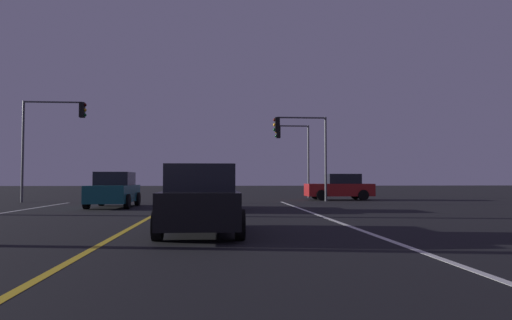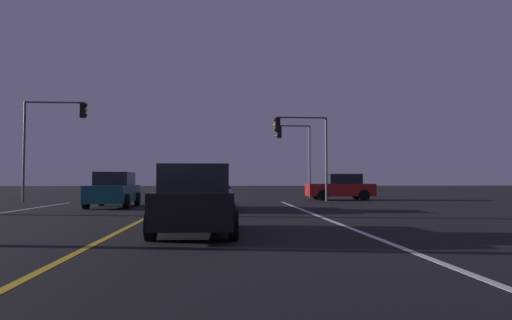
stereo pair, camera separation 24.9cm
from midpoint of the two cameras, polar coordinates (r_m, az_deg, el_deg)
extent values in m
cube|color=silver|center=(10.66, 15.54, -9.52)|extent=(0.16, 35.33, 0.01)
cube|color=gold|center=(10.34, -19.08, -9.70)|extent=(0.16, 35.33, 0.01)
cylinder|color=black|center=(29.72, 7.81, -4.30)|extent=(0.68, 0.22, 0.68)
cylinder|color=black|center=(31.48, 7.11, -4.20)|extent=(0.68, 0.22, 0.68)
cylinder|color=black|center=(30.41, 12.80, -4.22)|extent=(0.68, 0.22, 0.68)
cylinder|color=black|center=(32.13, 11.84, -4.13)|extent=(0.68, 0.22, 0.68)
cube|color=maroon|center=(30.90, 9.90, -3.62)|extent=(4.30, 1.80, 0.80)
cube|color=black|center=(30.95, 10.34, -2.28)|extent=(2.10, 1.60, 0.64)
cube|color=red|center=(30.92, 13.95, -3.40)|extent=(0.08, 0.24, 0.16)
cube|color=red|center=(32.06, 13.27, -3.37)|extent=(0.08, 0.24, 0.16)
cylinder|color=black|center=(21.99, -15.82, -4.91)|extent=(0.22, 0.68, 0.68)
cylinder|color=black|center=(22.41, -20.36, -4.81)|extent=(0.22, 0.68, 0.68)
cylinder|color=black|center=(24.64, -14.60, -4.65)|extent=(0.22, 0.68, 0.68)
cylinder|color=black|center=(25.01, -18.68, -4.56)|extent=(0.22, 0.68, 0.68)
cube|color=#145156|center=(23.48, -17.33, -3.95)|extent=(1.80, 4.30, 0.80)
cube|color=black|center=(23.72, -17.18, -2.19)|extent=(1.60, 2.10, 0.64)
cube|color=red|center=(25.42, -14.96, -3.62)|extent=(0.24, 0.08, 0.16)
cube|color=red|center=(25.66, -17.61, -3.58)|extent=(0.24, 0.08, 0.16)
cylinder|color=black|center=(13.16, -11.00, -6.72)|extent=(0.22, 0.68, 0.68)
cylinder|color=black|center=(13.08, -3.08, -6.78)|extent=(0.22, 0.68, 0.68)
cylinder|color=black|center=(10.49, -12.65, -7.82)|extent=(0.22, 0.68, 0.68)
cylinder|color=black|center=(10.39, -2.67, -7.93)|extent=(0.22, 0.68, 0.68)
cube|color=black|center=(11.72, -7.32, -5.71)|extent=(1.80, 4.30, 0.80)
cube|color=black|center=(11.45, -7.36, -2.19)|extent=(1.60, 2.10, 0.64)
cube|color=red|center=(9.67, -11.48, -5.80)|extent=(0.24, 0.08, 0.16)
cube|color=red|center=(9.61, -4.31, -5.86)|extent=(0.24, 0.08, 0.16)
cylinder|color=black|center=(22.12, -8.18, -4.96)|extent=(0.22, 0.68, 0.68)
cylinder|color=black|center=(22.08, -3.49, -4.99)|extent=(0.22, 0.68, 0.68)
cylinder|color=black|center=(19.42, -8.67, -5.32)|extent=(0.22, 0.68, 0.68)
cylinder|color=black|center=(19.38, -3.33, -5.35)|extent=(0.22, 0.68, 0.68)
cube|color=navy|center=(20.72, -5.91, -4.27)|extent=(1.80, 4.30, 0.80)
cube|color=black|center=(20.46, -5.92, -2.27)|extent=(1.60, 2.10, 0.64)
cube|color=red|center=(18.64, -7.91, -4.16)|extent=(0.24, 0.08, 0.16)
cube|color=red|center=(18.61, -4.21, -4.18)|extent=(0.24, 0.08, 0.16)
cylinder|color=#4C4C51|center=(28.85, 8.29, 0.12)|extent=(0.14, 0.14, 5.18)
cylinder|color=#4C4C51|center=(28.78, 5.35, 5.19)|extent=(2.99, 0.10, 0.10)
cube|color=black|center=(28.51, 2.38, 4.34)|extent=(0.28, 0.36, 0.90)
sphere|color=#3A0605|center=(28.52, 2.06, 4.94)|extent=(0.20, 0.20, 0.20)
sphere|color=orange|center=(28.49, 2.06, 4.35)|extent=(0.20, 0.20, 0.20)
sphere|color=#063816|center=(28.45, 2.06, 3.75)|extent=(0.20, 0.20, 0.20)
cylinder|color=#4C4C51|center=(30.41, -26.89, 0.95)|extent=(0.14, 0.14, 5.95)
cylinder|color=#4C4C51|center=(30.12, -23.82, 6.52)|extent=(3.34, 0.10, 0.10)
cube|color=black|center=(29.55, -20.76, 5.76)|extent=(0.28, 0.36, 0.90)
sphere|color=#3A0605|center=(29.55, -20.45, 6.34)|extent=(0.20, 0.20, 0.20)
sphere|color=orange|center=(29.51, -20.46, 5.76)|extent=(0.20, 0.20, 0.20)
sphere|color=#063816|center=(29.47, -20.47, 5.19)|extent=(0.20, 0.20, 0.20)
cylinder|color=#4C4C51|center=(34.24, 6.24, -0.18)|extent=(0.14, 0.14, 5.31)
cylinder|color=#4C4C51|center=(34.24, 4.39, 4.18)|extent=(2.22, 0.10, 0.10)
cube|color=black|center=(34.04, 2.54, 3.46)|extent=(0.28, 0.36, 0.90)
sphere|color=#3A0605|center=(34.05, 2.28, 3.96)|extent=(0.20, 0.20, 0.20)
sphere|color=orange|center=(34.02, 2.28, 3.46)|extent=(0.20, 0.20, 0.20)
sphere|color=#063816|center=(33.99, 2.28, 2.96)|extent=(0.20, 0.20, 0.20)
camera|label=1|loc=(0.12, -94.62, 0.19)|focal=32.65mm
camera|label=2|loc=(0.12, 85.38, -0.19)|focal=32.65mm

